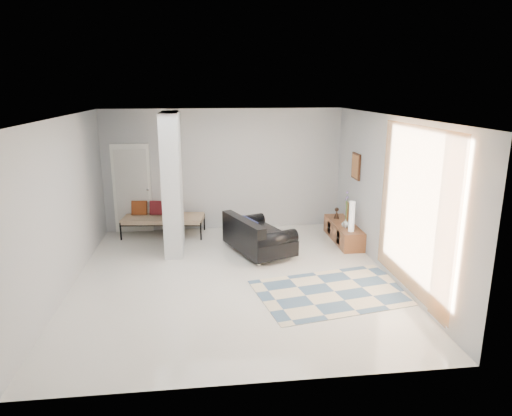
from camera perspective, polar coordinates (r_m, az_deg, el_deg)
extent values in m
plane|color=silver|center=(8.16, -2.79, -8.68)|extent=(6.00, 6.00, 0.00)
plane|color=white|center=(7.50, -3.06, 11.33)|extent=(6.00, 6.00, 0.00)
plane|color=#B1B4B6|center=(10.64, -4.06, 4.77)|extent=(6.00, 0.00, 6.00)
plane|color=#B1B4B6|center=(4.87, -0.42, -7.60)|extent=(6.00, 0.00, 6.00)
plane|color=#B1B4B6|center=(8.02, -22.92, 0.26)|extent=(0.00, 6.00, 6.00)
plane|color=#B1B4B6|center=(8.35, 16.25, 1.40)|extent=(0.00, 6.00, 6.00)
cube|color=silver|center=(9.28, -10.42, 3.06)|extent=(0.35, 1.20, 2.80)
cube|color=white|center=(10.79, -15.23, 2.36)|extent=(0.85, 0.06, 2.04)
plane|color=orange|center=(7.30, 19.16, -0.33)|extent=(0.00, 2.55, 2.55)
cube|color=#3E1F10|center=(9.85, 12.39, 5.12)|extent=(0.04, 0.45, 0.55)
cube|color=brown|center=(10.13, 10.87, -3.00)|extent=(0.45, 1.59, 0.40)
cube|color=#3E1F10|center=(9.74, 10.28, -3.68)|extent=(0.02, 0.21, 0.28)
cube|color=#3E1F10|center=(10.39, 9.16, -2.46)|extent=(0.02, 0.21, 0.28)
cube|color=#BF8B38|center=(10.27, 11.57, -0.45)|extent=(0.09, 0.32, 0.40)
cube|color=silver|center=(9.70, 11.00, -2.19)|extent=(0.04, 0.10, 0.12)
cylinder|color=silver|center=(8.62, 0.37, -6.99)|extent=(0.05, 0.05, 0.10)
cylinder|color=silver|center=(9.69, -3.34, -4.49)|extent=(0.05, 0.05, 0.10)
cylinder|color=silver|center=(8.97, 4.39, -6.15)|extent=(0.05, 0.05, 0.10)
cylinder|color=silver|center=(10.00, 0.37, -3.85)|extent=(0.05, 0.05, 0.10)
cube|color=black|center=(9.24, 0.37, -4.14)|extent=(1.42, 1.76, 0.30)
cube|color=black|center=(8.98, -1.62, -2.50)|extent=(0.76, 1.49, 0.36)
cylinder|color=black|center=(8.64, 2.46, -3.91)|extent=(0.91, 0.58, 0.28)
cylinder|color=black|center=(9.71, -1.47, -1.77)|extent=(0.91, 0.58, 0.28)
cube|color=black|center=(9.03, -0.95, -2.27)|extent=(0.34, 0.57, 0.31)
cylinder|color=black|center=(10.43, -16.56, -2.82)|extent=(0.04, 0.04, 0.40)
cylinder|color=black|center=(10.08, -6.91, -2.91)|extent=(0.04, 0.04, 0.40)
cylinder|color=black|center=(11.10, -15.54, -1.69)|extent=(0.04, 0.04, 0.40)
cylinder|color=black|center=(10.77, -6.48, -1.73)|extent=(0.04, 0.04, 0.40)
cube|color=beige|center=(10.51, -11.49, -1.34)|extent=(1.85, 0.94, 0.12)
cube|color=brown|center=(10.72, -14.37, 0.03)|extent=(0.36, 0.20, 0.33)
cube|color=maroon|center=(10.63, -12.21, 0.03)|extent=(0.36, 0.20, 0.33)
cube|color=brown|center=(10.55, -10.02, 0.03)|extent=(0.36, 0.20, 0.33)
cube|color=beige|center=(7.73, 9.76, -10.26)|extent=(2.75, 2.09, 0.01)
cylinder|color=silver|center=(9.48, 11.88, -1.04)|extent=(0.11, 0.11, 0.63)
imported|color=white|center=(9.79, 11.13, -1.88)|extent=(0.17, 0.17, 0.17)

